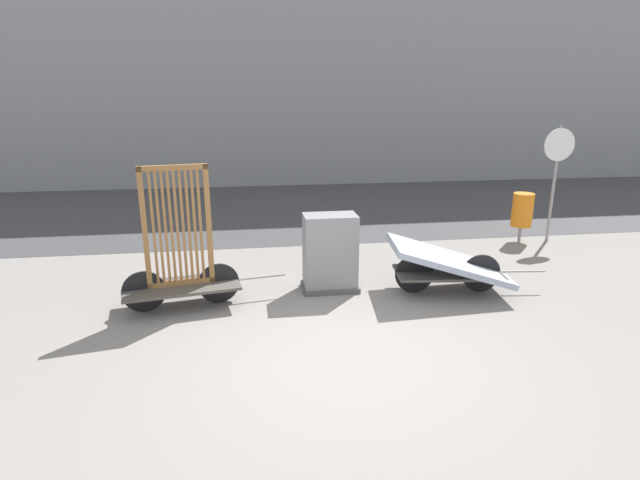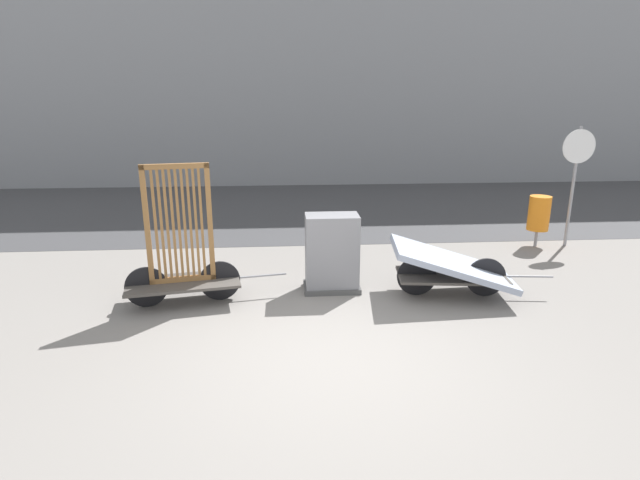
{
  "view_description": "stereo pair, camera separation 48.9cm",
  "coord_description": "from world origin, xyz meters",
  "px_view_note": "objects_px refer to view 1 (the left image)",
  "views": [
    {
      "loc": [
        -0.99,
        -4.97,
        2.84
      ],
      "look_at": [
        0.0,
        1.73,
        0.9
      ],
      "focal_mm": 28.0,
      "sensor_mm": 36.0,
      "label": 1
    },
    {
      "loc": [
        -0.51,
        -5.03,
        2.84
      ],
      "look_at": [
        0.0,
        1.73,
        0.9
      ],
      "focal_mm": 28.0,
      "sensor_mm": 36.0,
      "label": 2
    }
  ],
  "objects_px": {
    "utility_cabinet": "(330,255)",
    "trash_bin": "(522,210)",
    "sign_post": "(556,165)",
    "bike_cart_with_bedframe": "(181,262)",
    "bike_cart_with_mattress": "(449,264)"
  },
  "relations": [
    {
      "from": "utility_cabinet",
      "to": "trash_bin",
      "type": "xyz_separation_m",
      "value": [
        4.26,
        2.02,
        0.12
      ]
    },
    {
      "from": "utility_cabinet",
      "to": "sign_post",
      "type": "relative_size",
      "value": 0.51
    },
    {
      "from": "bike_cart_with_bedframe",
      "to": "trash_bin",
      "type": "distance_m",
      "value": 6.83
    },
    {
      "from": "bike_cart_with_mattress",
      "to": "trash_bin",
      "type": "height_order",
      "value": "trash_bin"
    },
    {
      "from": "bike_cart_with_bedframe",
      "to": "utility_cabinet",
      "type": "distance_m",
      "value": 2.18
    },
    {
      "from": "trash_bin",
      "to": "bike_cart_with_mattress",
      "type": "bearing_deg",
      "value": -136.62
    },
    {
      "from": "bike_cart_with_mattress",
      "to": "sign_post",
      "type": "bearing_deg",
      "value": 43.68
    },
    {
      "from": "bike_cart_with_mattress",
      "to": "utility_cabinet",
      "type": "xyz_separation_m",
      "value": [
        -1.74,
        0.36,
        0.1
      ]
    },
    {
      "from": "bike_cart_with_bedframe",
      "to": "utility_cabinet",
      "type": "relative_size",
      "value": 1.95
    },
    {
      "from": "bike_cart_with_mattress",
      "to": "sign_post",
      "type": "height_order",
      "value": "sign_post"
    },
    {
      "from": "utility_cabinet",
      "to": "bike_cart_with_mattress",
      "type": "bearing_deg",
      "value": -11.73
    },
    {
      "from": "trash_bin",
      "to": "sign_post",
      "type": "xyz_separation_m",
      "value": [
        0.61,
        -0.01,
        0.89
      ]
    },
    {
      "from": "trash_bin",
      "to": "sign_post",
      "type": "distance_m",
      "value": 1.08
    },
    {
      "from": "bike_cart_with_mattress",
      "to": "sign_post",
      "type": "distance_m",
      "value": 4.08
    },
    {
      "from": "bike_cart_with_bedframe",
      "to": "trash_bin",
      "type": "xyz_separation_m",
      "value": [
        6.4,
        2.38,
        0.0
      ]
    }
  ]
}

